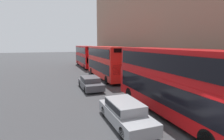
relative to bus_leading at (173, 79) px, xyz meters
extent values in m
cube|color=#B20C0F|center=(0.00, 0.01, -0.91)|extent=(2.55, 10.81, 2.24)
cube|color=#B20C0F|center=(0.00, 0.01, 1.07)|extent=(2.50, 10.59, 1.71)
cube|color=black|center=(0.00, 0.01, -0.64)|extent=(2.59, 9.94, 1.25)
cube|color=black|center=(0.00, 0.01, 1.15)|extent=(2.59, 9.94, 1.02)
cylinder|color=black|center=(-1.12, -3.80, -1.87)|extent=(0.30, 1.00, 1.00)
cylinder|color=black|center=(-1.12, 3.81, -1.87)|extent=(0.30, 1.00, 1.00)
cylinder|color=black|center=(1.13, 3.81, -1.87)|extent=(0.30, 1.00, 1.00)
cube|color=red|center=(0.00, 13.29, -0.94)|extent=(2.55, 10.38, 2.17)
cube|color=red|center=(0.00, 13.29, 1.01)|extent=(2.50, 10.17, 1.74)
cube|color=black|center=(0.00, 13.29, -0.68)|extent=(2.59, 9.55, 1.21)
cube|color=black|center=(0.00, 13.29, 1.10)|extent=(2.59, 9.55, 1.04)
cube|color=black|center=(0.00, 8.14, -0.51)|extent=(2.17, 0.06, 1.08)
cube|color=black|center=(0.00, 8.14, 1.54)|extent=(1.78, 0.06, 0.42)
cylinder|color=black|center=(-1.12, 9.71, -1.87)|extent=(0.30, 1.00, 1.00)
cylinder|color=black|center=(1.13, 9.71, -1.87)|extent=(0.30, 1.00, 1.00)
cylinder|color=black|center=(-1.12, 16.88, -1.87)|extent=(0.30, 1.00, 1.00)
cylinder|color=black|center=(1.13, 16.88, -1.87)|extent=(0.30, 1.00, 1.00)
cube|color=#B20C0F|center=(0.00, 25.86, -0.99)|extent=(2.55, 10.74, 2.06)
cube|color=#B20C0F|center=(0.00, 25.86, 0.93)|extent=(2.50, 10.52, 1.78)
cube|color=black|center=(0.00, 25.86, -0.75)|extent=(2.59, 9.88, 1.15)
cube|color=black|center=(0.00, 25.86, 1.02)|extent=(2.59, 9.88, 1.07)
cube|color=black|center=(0.00, 20.52, -0.58)|extent=(2.17, 0.06, 1.03)
cube|color=black|center=(0.00, 20.52, 1.46)|extent=(1.78, 0.06, 0.43)
cylinder|color=black|center=(-1.12, 22.09, -1.87)|extent=(0.30, 1.00, 1.00)
cylinder|color=black|center=(1.13, 22.09, -1.87)|extent=(0.30, 1.00, 1.00)
cylinder|color=black|center=(-1.12, 29.62, -1.87)|extent=(0.30, 1.00, 1.00)
cylinder|color=black|center=(1.13, 29.62, -1.87)|extent=(0.30, 1.00, 1.00)
cube|color=gray|center=(-3.40, -0.19, -1.86)|extent=(1.78, 4.62, 0.66)
cube|color=gray|center=(-3.40, -0.07, -1.28)|extent=(1.57, 2.54, 0.51)
cube|color=black|center=(-3.40, -0.07, -1.26)|extent=(1.60, 2.41, 0.32)
cylinder|color=black|center=(-4.18, -1.67, -2.05)|extent=(0.22, 0.64, 0.64)
cylinder|color=black|center=(-2.62, -1.67, -2.05)|extent=(0.22, 0.64, 0.64)
cylinder|color=black|center=(-4.18, 1.29, -2.05)|extent=(0.22, 0.64, 0.64)
cylinder|color=black|center=(-2.62, 1.29, -2.05)|extent=(0.22, 0.64, 0.64)
cube|color=#47474C|center=(-3.40, 8.32, -1.89)|extent=(1.81, 4.28, 0.62)
cube|color=#47474C|center=(-3.40, 8.43, -1.35)|extent=(1.60, 2.35, 0.46)
cube|color=black|center=(-3.40, 8.43, -1.32)|extent=(1.63, 2.23, 0.29)
cylinder|color=black|center=(-4.20, 6.95, -2.05)|extent=(0.22, 0.64, 0.64)
cylinder|color=black|center=(-2.60, 6.95, -2.05)|extent=(0.22, 0.64, 0.64)
cylinder|color=black|center=(-4.20, 9.69, -2.05)|extent=(0.22, 0.64, 0.64)
cylinder|color=black|center=(-2.60, 9.69, -2.05)|extent=(0.22, 0.64, 0.64)
cylinder|color=#334C6B|center=(2.18, 0.30, -1.67)|extent=(0.36, 0.36, 1.42)
sphere|color=tan|center=(2.18, 0.30, -0.85)|extent=(0.22, 0.22, 0.22)
camera|label=1|loc=(-7.45, -8.86, 2.22)|focal=28.00mm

